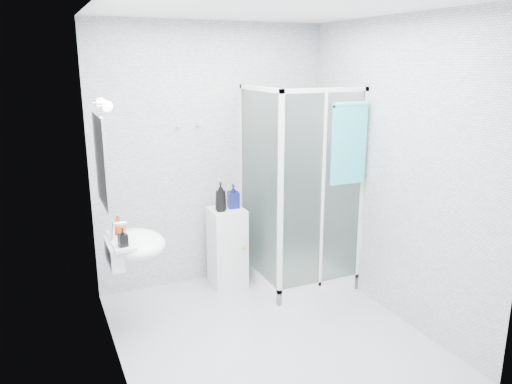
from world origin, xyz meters
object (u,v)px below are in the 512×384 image
storage_cabinet (227,247)px  hand_towel (349,142)px  soap_dispenser_orange (118,225)px  shampoo_bottle_b (233,196)px  shampoo_bottle_a (221,197)px  soap_dispenser_black (123,237)px  wall_basin (133,245)px  shower_enclosure (295,243)px

storage_cabinet → hand_towel: (0.94, -0.68, 1.11)m
hand_towel → soap_dispenser_orange: (-2.06, 0.20, -0.58)m
shampoo_bottle_b → soap_dispenser_orange: (-1.20, -0.49, 0.01)m
shampoo_bottle_a → shampoo_bottle_b: 0.16m
storage_cabinet → soap_dispenser_black: size_ratio=5.63×
wall_basin → shampoo_bottle_b: 1.27m
hand_towel → soap_dispenser_orange: hand_towel is taller
wall_basin → shampoo_bottle_b: bearing=28.7°
shower_enclosure → soap_dispenser_orange: bearing=-173.4°
storage_cabinet → soap_dispenser_orange: soap_dispenser_orange is taller
storage_cabinet → shampoo_bottle_a: (-0.08, -0.04, 0.55)m
storage_cabinet → soap_dispenser_black: (-1.13, -0.76, 0.53)m
shampoo_bottle_b → soap_dispenser_black: 1.44m
shower_enclosure → hand_towel: size_ratio=2.67×
storage_cabinet → shampoo_bottle_b: shampoo_bottle_b is taller
storage_cabinet → shampoo_bottle_a: bearing=-150.3°
shampoo_bottle_a → shower_enclosure: bearing=-18.4°
shampoo_bottle_a → storage_cabinet: bearing=28.6°
hand_towel → shampoo_bottle_b: size_ratio=3.12×
hand_towel → shampoo_bottle_a: bearing=148.0°
wall_basin → soap_dispenser_black: size_ratio=3.90×
storage_cabinet → soap_dispenser_orange: bearing=-155.9°
soap_dispenser_black → shower_enclosure: bearing=15.4°
shampoo_bottle_b → hand_towel: bearing=-38.6°
wall_basin → soap_dispenser_black: bearing=-121.5°
soap_dispenser_black → shampoo_bottle_b: bearing=32.6°
wall_basin → soap_dispenser_black: (-0.10, -0.17, 0.14)m
shampoo_bottle_b → soap_dispenser_black: (-1.21, -0.77, 0.00)m
hand_towel → shampoo_bottle_b: (-0.86, 0.69, -0.59)m
shampoo_bottle_a → soap_dispenser_orange: bearing=-157.4°
soap_dispenser_orange → soap_dispenser_black: soap_dispenser_orange is taller
wall_basin → shampoo_bottle_b: size_ratio=2.33×
shampoo_bottle_b → soap_dispenser_orange: shampoo_bottle_b is taller
shower_enclosure → shampoo_bottle_a: size_ratio=7.00×
hand_towel → shampoo_bottle_b: hand_towel is taller
shampoo_bottle_a → shampoo_bottle_b: bearing=19.9°
storage_cabinet → soap_dispenser_orange: size_ratio=5.02×
shower_enclosure → shampoo_bottle_a: bearing=161.6°
shower_enclosure → wall_basin: bearing=-169.2°
shower_enclosure → hand_towel: (0.32, -0.40, 1.07)m
wall_basin → hand_towel: (1.97, -0.09, 0.72)m
shampoo_bottle_a → soap_dispenser_orange: (-1.04, -0.43, -0.01)m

